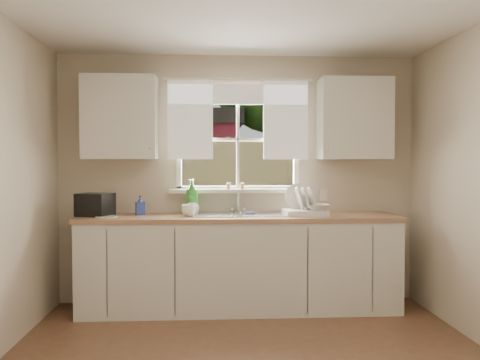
{
  "coord_description": "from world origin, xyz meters",
  "views": [
    {
      "loc": [
        -0.28,
        -3.16,
        1.42
      ],
      "look_at": [
        0.0,
        1.65,
        1.25
      ],
      "focal_mm": 38.0,
      "sensor_mm": 36.0,
      "label": 1
    }
  ],
  "objects": [
    {
      "name": "bowl",
      "position": [
        0.74,
        1.61,
        0.99
      ],
      "size": [
        0.24,
        0.24,
        0.06
      ],
      "primitive_type": "imported",
      "rotation": [
        0.0,
        0.0,
        0.06
      ],
      "color": "silver",
      "rests_on": "dish_rack"
    },
    {
      "name": "wall_outlet",
      "position": [
        0.88,
        1.99,
        1.08
      ],
      "size": [
        0.08,
        0.01,
        0.12
      ],
      "primitive_type": "cube",
      "color": "beige",
      "rests_on": "room_walls"
    },
    {
      "name": "base_cabinets",
      "position": [
        0.0,
        1.68,
        0.43
      ],
      "size": [
        3.0,
        0.62,
        0.87
      ],
      "primitive_type": "cube",
      "color": "silver",
      "rests_on": "ground"
    },
    {
      "name": "upper_cabinet_left",
      "position": [
        -1.15,
        1.82,
        1.85
      ],
      "size": [
        0.7,
        0.33,
        0.8
      ],
      "primitive_type": "cube",
      "color": "silver",
      "rests_on": "room_walls"
    },
    {
      "name": "countertop",
      "position": [
        0.0,
        1.68,
        0.89
      ],
      "size": [
        3.04,
        0.65,
        0.04
      ],
      "primitive_type": "cube",
      "color": "#A97954",
      "rests_on": "base_cabinets"
    },
    {
      "name": "sill_jars",
      "position": [
        -0.03,
        1.94,
        1.18
      ],
      "size": [
        0.18,
        0.04,
        0.06
      ],
      "color": "brown",
      "rests_on": "window"
    },
    {
      "name": "sink",
      "position": [
        0.0,
        1.71,
        0.84
      ],
      "size": [
        0.88,
        0.52,
        0.4
      ],
      "color": "#B7B7BC",
      "rests_on": "countertop"
    },
    {
      "name": "soap_bottle_b",
      "position": [
        -0.96,
        1.78,
        1.0
      ],
      "size": [
        0.11,
        0.11,
        0.19
      ],
      "primitive_type": "imported",
      "rotation": [
        0.0,
        0.0,
        0.35
      ],
      "color": "#2D41A9",
      "rests_on": "countertop"
    },
    {
      "name": "backyard",
      "position": [
        0.58,
        8.42,
        3.46
      ],
      "size": [
        20.0,
        10.0,
        6.13
      ],
      "color": "#335421",
      "rests_on": "ground"
    },
    {
      "name": "soap_bottle_a",
      "position": [
        -0.46,
        1.81,
        1.08
      ],
      "size": [
        0.17,
        0.17,
        0.34
      ],
      "primitive_type": "imported",
      "rotation": [
        0.0,
        0.0,
        -0.34
      ],
      "color": "#308C2E",
      "rests_on": "countertop"
    },
    {
      "name": "saucer",
      "position": [
        -1.24,
        1.59,
        0.92
      ],
      "size": [
        0.2,
        0.2,
        0.01
      ],
      "primitive_type": "cylinder",
      "color": "silver",
      "rests_on": "countertop"
    },
    {
      "name": "dish_rack",
      "position": [
        0.62,
        1.66,
        0.98
      ],
      "size": [
        0.41,
        0.32,
        0.3
      ],
      "color": "white",
      "rests_on": "countertop"
    },
    {
      "name": "room_walls",
      "position": [
        0.0,
        -0.07,
        1.24
      ],
      "size": [
        3.62,
        4.02,
        2.5
      ],
      "color": "beige",
      "rests_on": "ground"
    },
    {
      "name": "black_appliance",
      "position": [
        -1.37,
        1.7,
        1.02
      ],
      "size": [
        0.36,
        0.34,
        0.22
      ],
      "primitive_type": "cube",
      "rotation": [
        0.0,
        0.0,
        -0.34
      ],
      "color": "black",
      "rests_on": "countertop"
    },
    {
      "name": "upper_cabinet_right",
      "position": [
        1.15,
        1.82,
        1.85
      ],
      "size": [
        0.7,
        0.33,
        0.8
      ],
      "primitive_type": "cube",
      "color": "silver",
      "rests_on": "room_walls"
    },
    {
      "name": "cup",
      "position": [
        -0.49,
        1.63,
        0.96
      ],
      "size": [
        0.17,
        0.17,
        0.11
      ],
      "primitive_type": "imported",
      "rotation": [
        0.0,
        0.0,
        0.26
      ],
      "color": "white",
      "rests_on": "countertop"
    },
    {
      "name": "curtains",
      "position": [
        0.0,
        1.95,
        1.93
      ],
      "size": [
        1.5,
        0.03,
        0.81
      ],
      "color": "white",
      "rests_on": "room_walls"
    },
    {
      "name": "window",
      "position": [
        0.0,
        2.0,
        1.49
      ],
      "size": [
        1.38,
        0.16,
        1.06
      ],
      "color": "white",
      "rests_on": "room_walls"
    },
    {
      "name": "soap_bottle_c",
      "position": [
        -0.46,
        1.78,
        1.0
      ],
      "size": [
        0.18,
        0.18,
        0.18
      ],
      "primitive_type": "imported",
      "rotation": [
        0.0,
        0.0,
        -0.36
      ],
      "color": "beige",
      "rests_on": "countertop"
    }
  ]
}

